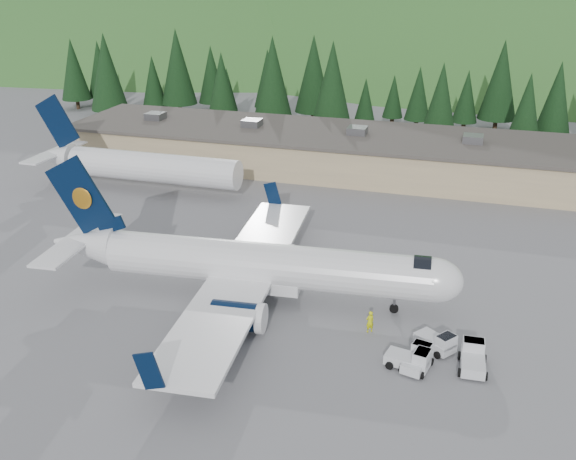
% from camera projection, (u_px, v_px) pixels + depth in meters
% --- Properties ---
extents(ground, '(600.00, 600.00, 0.00)m').
position_uv_depth(ground, '(268.00, 300.00, 54.40)').
color(ground, slate).
extents(airliner, '(35.37, 33.22, 11.73)m').
position_uv_depth(airliner, '(255.00, 265.00, 53.39)').
color(airliner, white).
rests_on(airliner, ground).
extents(second_airliner, '(27.50, 11.00, 10.05)m').
position_uv_depth(second_airliner, '(133.00, 165.00, 79.20)').
color(second_airliner, white).
rests_on(second_airliner, ground).
extents(baggage_tug_a, '(3.28, 2.31, 1.62)m').
position_uv_depth(baggage_tug_a, '(411.00, 359.00, 44.95)').
color(baggage_tug_a, silver).
rests_on(baggage_tug_a, ground).
extents(baggage_tug_b, '(3.30, 2.99, 1.60)m').
position_uv_depth(baggage_tug_b, '(438.00, 342.00, 47.02)').
color(baggage_tug_b, silver).
rests_on(baggage_tug_b, ground).
extents(baggage_tug_c, '(2.11, 3.31, 1.72)m').
position_uv_depth(baggage_tug_c, '(473.00, 357.00, 45.10)').
color(baggage_tug_c, silver).
rests_on(baggage_tug_c, ground).
extents(terminal_building, '(71.00, 17.00, 6.10)m').
position_uv_depth(terminal_building, '(321.00, 149.00, 88.26)').
color(terminal_building, tan).
rests_on(terminal_building, ground).
extents(baggage_tug_d, '(2.27, 3.12, 1.53)m').
position_uv_depth(baggage_tug_d, '(418.00, 358.00, 45.15)').
color(baggage_tug_d, silver).
rests_on(baggage_tug_d, ground).
extents(ramp_worker, '(0.79, 0.76, 1.82)m').
position_uv_depth(ramp_worker, '(370.00, 322.00, 49.31)').
color(ramp_worker, '#D4DB0B').
rests_on(ramp_worker, ground).
extents(tree_line, '(113.70, 19.22, 14.39)m').
position_uv_depth(tree_line, '(337.00, 83.00, 107.43)').
color(tree_line, black).
rests_on(tree_line, ground).
extents(hills, '(614.00, 330.00, 300.00)m').
position_uv_depth(hills, '(563.00, 259.00, 255.17)').
color(hills, '#256422').
rests_on(hills, ground).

